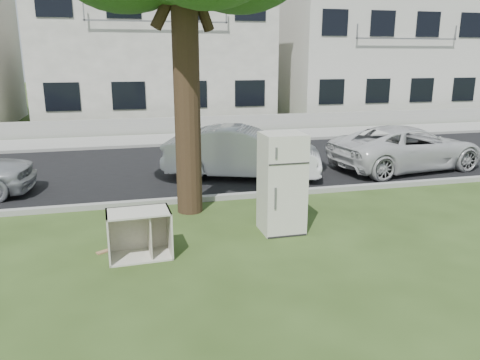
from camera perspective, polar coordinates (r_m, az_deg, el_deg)
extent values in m
plane|color=#2B4017|center=(8.62, -1.71, -7.29)|extent=(120.00, 120.00, 0.00)
cube|color=black|center=(14.28, -6.91, 1.58)|extent=(120.00, 7.00, 0.01)
cube|color=gray|center=(10.89, -4.49, -2.57)|extent=(120.00, 0.18, 0.12)
cube|color=gray|center=(17.74, -8.39, 4.10)|extent=(120.00, 0.18, 0.12)
cube|color=gray|center=(19.16, -8.85, 4.88)|extent=(120.00, 2.80, 0.01)
cube|color=gray|center=(20.68, -9.32, 6.55)|extent=(120.00, 0.15, 0.70)
cylinder|color=black|center=(9.71, -6.51, 10.92)|extent=(0.54, 0.54, 5.20)
cube|color=silver|center=(25.37, -10.65, 15.35)|extent=(11.00, 8.00, 7.20)
cube|color=beige|center=(28.78, 14.80, 14.43)|extent=(10.00, 8.00, 6.60)
cube|color=beige|center=(8.80, 5.13, -0.38)|extent=(0.78, 0.72, 1.89)
cube|color=white|center=(7.96, -12.17, -6.46)|extent=(1.05, 0.68, 0.80)
cube|color=olive|center=(8.64, -13.37, -7.57)|extent=(1.12, 0.72, 0.02)
cube|color=tan|center=(8.59, -12.51, -7.64)|extent=(0.85, 0.68, 0.02)
cube|color=tan|center=(8.58, -12.51, -7.68)|extent=(0.18, 0.90, 0.02)
imported|color=silver|center=(12.82, 0.33, 3.37)|extent=(4.51, 2.92, 1.40)
imported|color=silver|center=(14.68, 19.72, 3.73)|extent=(4.87, 2.73, 1.29)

